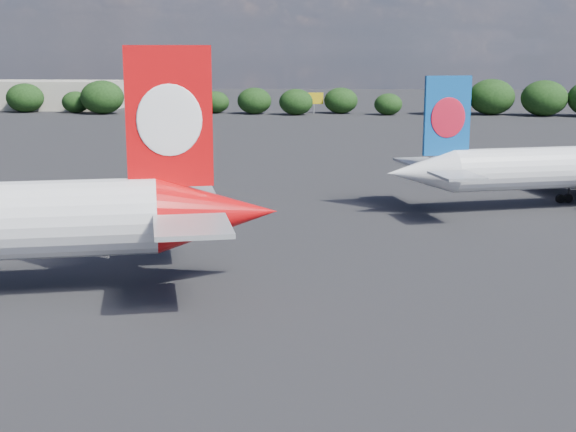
{
  "coord_description": "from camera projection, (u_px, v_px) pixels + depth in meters",
  "views": [
    {
      "loc": [
        18.83,
        -32.2,
        17.37
      ],
      "look_at": [
        16.0,
        12.0,
        8.0
      ],
      "focal_mm": 50.0,
      "sensor_mm": 36.0,
      "label": 1
    }
  ],
  "objects": [
    {
      "name": "ground",
      "position": [
        179.0,
        197.0,
        94.79
      ],
      "size": [
        500.0,
        500.0,
        0.0
      ],
      "primitive_type": "plane",
      "color": "black",
      "rests_on": "ground"
    },
    {
      "name": "terminal_building",
      "position": [
        44.0,
        95.0,
        226.9
      ],
      "size": [
        42.0,
        16.0,
        8.0
      ],
      "color": "#9E9688",
      "rests_on": "ground"
    },
    {
      "name": "highway_sign",
      "position": [
        198.0,
        103.0,
        208.53
      ],
      "size": [
        6.0,
        0.3,
        4.5
      ],
      "color": "#146425",
      "rests_on": "ground"
    },
    {
      "name": "billboard_yellow",
      "position": [
        314.0,
        99.0,
        212.35
      ],
      "size": [
        5.0,
        0.3,
        5.5
      ],
      "color": "gold",
      "rests_on": "ground"
    },
    {
      "name": "horizon_treeline",
      "position": [
        310.0,
        99.0,
        209.34
      ],
      "size": [
        204.45,
        15.05,
        9.26
      ],
      "color": "black",
      "rests_on": "ground"
    }
  ]
}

